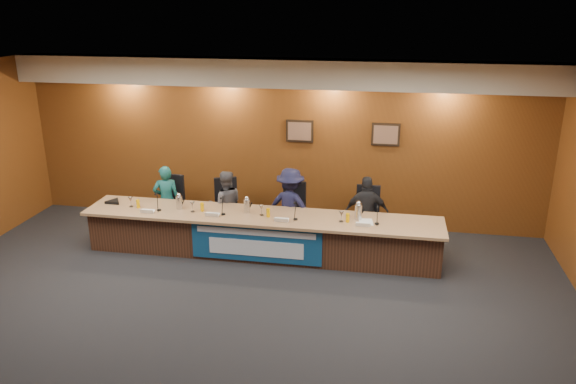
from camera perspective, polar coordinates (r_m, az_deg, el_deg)
name	(u,v)px	position (r m, az deg, el deg)	size (l,w,h in m)	color
floor	(222,329)	(7.81, -6.72, -13.68)	(10.00, 10.00, 0.00)	black
ceiling	(211,90)	(6.66, -7.78, 10.20)	(10.00, 8.00, 0.04)	silver
wall_back	(279,143)	(10.78, -0.89, 5.04)	(10.00, 0.04, 3.20)	#613313
soffit	(276,73)	(10.29, -1.21, 12.02)	(10.00, 0.50, 0.50)	beige
dais_body	(262,235)	(9.70, -2.70, -4.42)	(6.00, 0.80, 0.70)	#422517
dais_top	(261,216)	(9.51, -2.80, -2.47)	(6.10, 0.95, 0.05)	#99714B
banner	(256,244)	(9.31, -3.28, -5.25)	(2.20, 0.02, 0.65)	navy
banner_text_upper	(256,233)	(9.22, -3.32, -4.15)	(2.00, 0.01, 0.10)	silver
banner_text_lower	(256,248)	(9.34, -3.29, -5.73)	(1.60, 0.01, 0.28)	silver
wall_photo_left	(300,131)	(10.62, 1.20, 6.21)	(0.52, 0.04, 0.42)	black
wall_photo_right	(386,135)	(10.50, 9.89, 5.77)	(0.52, 0.04, 0.42)	black
panelist_a	(167,200)	(10.66, -12.22, -0.82)	(0.48, 0.32, 1.33)	#155250
panelist_b	(226,205)	(10.30, -6.35, -1.32)	(0.63, 0.49, 1.29)	#4B4A4F
panelist_c	(290,206)	(10.01, 0.25, -1.46)	(0.91, 0.52, 1.40)	black
panelist_d	(366,213)	(9.89, 7.98, -2.13)	(0.78, 0.32, 1.33)	black
office_chair_a	(169,208)	(10.81, -11.96, -1.57)	(0.48, 0.48, 0.08)	black
office_chair_b	(228,212)	(10.44, -6.16, -1.99)	(0.48, 0.48, 0.08)	black
office_chair_c	(291,216)	(10.18, 0.35, -2.43)	(0.48, 0.48, 0.08)	black
office_chair_d	(366,221)	(10.05, 7.96, -2.92)	(0.48, 0.48, 0.08)	black
nameplate_a	(147,211)	(9.83, -14.18, -1.88)	(0.24, 0.06, 0.09)	white
microphone_a	(159,210)	(9.93, -12.96, -1.79)	(0.07, 0.07, 0.02)	black
juice_glass_a	(138,204)	(10.12, -14.99, -1.17)	(0.06, 0.06, 0.15)	#FBB600
water_glass_a	(131,202)	(10.20, -15.68, -0.98)	(0.08, 0.08, 0.18)	silver
nameplate_b	(212,214)	(9.47, -7.77, -2.26)	(0.24, 0.06, 0.09)	white
microphone_b	(223,214)	(9.55, -6.58, -2.24)	(0.07, 0.07, 0.02)	black
juice_glass_b	(202,207)	(9.73, -8.71, -1.52)	(0.06, 0.06, 0.15)	#FBB600
water_glass_b	(192,207)	(9.73, -9.69, -1.50)	(0.08, 0.08, 0.18)	silver
nameplate_c	(281,220)	(9.16, -0.72, -2.83)	(0.24, 0.06, 0.09)	white
microphone_c	(295,219)	(9.27, 0.77, -2.78)	(0.07, 0.07, 0.02)	black
juice_glass_c	(268,213)	(9.38, -2.03, -2.11)	(0.06, 0.06, 0.15)	#FBB600
water_glass_c	(261,210)	(9.45, -2.71, -1.87)	(0.08, 0.08, 0.18)	silver
nameplate_d	(363,224)	(9.05, 7.65, -3.29)	(0.24, 0.06, 0.09)	white
microphone_d	(377,224)	(9.20, 9.01, -3.20)	(0.07, 0.07, 0.02)	black
juice_glass_d	(348,218)	(9.21, 6.08, -2.62)	(0.06, 0.06, 0.15)	#FBB600
water_glass_d	(341,217)	(9.21, 5.43, -2.50)	(0.08, 0.08, 0.18)	silver
carafe_left	(179,203)	(9.90, -10.98, -1.07)	(0.11, 0.11, 0.23)	silver
carafe_mid	(247,206)	(9.58, -4.19, -1.41)	(0.11, 0.11, 0.23)	silver
carafe_right	(358,212)	(9.31, 7.17, -2.04)	(0.12, 0.12, 0.26)	silver
speakerphone	(114,202)	(10.49, -17.28, -0.95)	(0.32, 0.32, 0.05)	black
paper_stack	(366,222)	(9.27, 7.93, -3.04)	(0.22, 0.30, 0.01)	white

